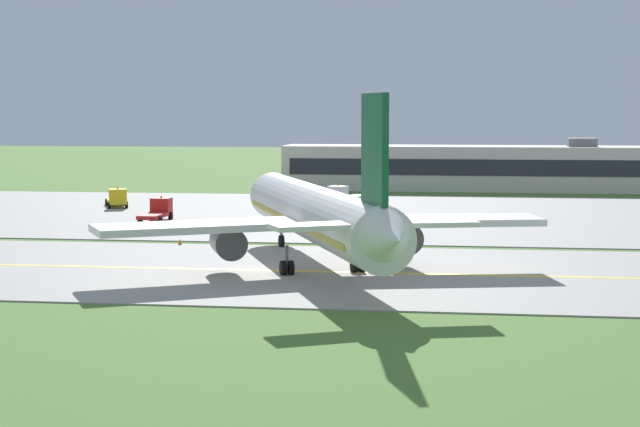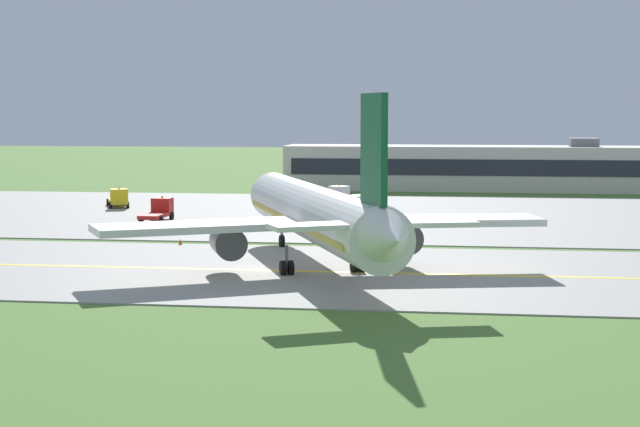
# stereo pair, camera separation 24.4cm
# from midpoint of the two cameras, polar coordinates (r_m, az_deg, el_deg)

# --- Properties ---
(ground_plane) EXTENTS (500.00, 500.00, 0.00)m
(ground_plane) POSITION_cam_midpoint_polar(r_m,az_deg,el_deg) (76.64, -3.69, -3.16)
(ground_plane) COLOR #517A33
(taxiway_strip) EXTENTS (240.00, 28.00, 0.10)m
(taxiway_strip) POSITION_cam_midpoint_polar(r_m,az_deg,el_deg) (76.64, -3.69, -3.12)
(taxiway_strip) COLOR #9E9B93
(taxiway_strip) RESTS_ON ground
(apron_pad) EXTENTS (140.00, 52.00, 0.10)m
(apron_pad) POSITION_cam_midpoint_polar(r_m,az_deg,el_deg) (116.87, 5.31, -0.11)
(apron_pad) COLOR #9E9B93
(apron_pad) RESTS_ON ground
(taxiway_centreline) EXTENTS (220.00, 0.60, 0.01)m
(taxiway_centreline) POSITION_cam_midpoint_polar(r_m,az_deg,el_deg) (76.63, -3.69, -3.08)
(taxiway_centreline) COLOR yellow
(taxiway_centreline) RESTS_ON taxiway_strip
(airplane_lead) EXTENTS (31.40, 38.10, 12.70)m
(airplane_lead) POSITION_cam_midpoint_polar(r_m,az_deg,el_deg) (76.01, -0.22, -0.08)
(airplane_lead) COLOR white
(airplane_lead) RESTS_ON ground
(service_truck_baggage) EXTENTS (2.40, 6.41, 2.59)m
(service_truck_baggage) POSITION_cam_midpoint_polar(r_m,az_deg,el_deg) (111.71, -8.84, 0.17)
(service_truck_baggage) COLOR red
(service_truck_baggage) RESTS_ON ground
(service_truck_fuel) EXTENTS (4.92, 6.59, 2.59)m
(service_truck_fuel) POSITION_cam_midpoint_polar(r_m,az_deg,el_deg) (129.99, 1.24, 1.00)
(service_truck_fuel) COLOR silver
(service_truck_fuel) RESTS_ON ground
(service_truck_catering) EXTENTS (4.41, 6.69, 2.59)m
(service_truck_catering) POSITION_cam_midpoint_polar(r_m,az_deg,el_deg) (127.65, -11.01, 0.81)
(service_truck_catering) COLOR yellow
(service_truck_catering) RESTS_ON ground
(terminal_building) EXTENTS (61.51, 9.36, 7.66)m
(terminal_building) POSITION_cam_midpoint_polar(r_m,az_deg,el_deg) (155.15, 9.43, 2.45)
(terminal_building) COLOR beige
(terminal_building) RESTS_ON ground
(traffic_cone_near_edge) EXTENTS (0.44, 0.44, 0.60)m
(traffic_cone_near_edge) POSITION_cam_midpoint_polar(r_m,az_deg,el_deg) (91.72, -7.68, -1.56)
(traffic_cone_near_edge) COLOR orange
(traffic_cone_near_edge) RESTS_ON ground
(traffic_cone_mid_edge) EXTENTS (0.44, 0.44, 0.60)m
(traffic_cone_mid_edge) POSITION_cam_midpoint_polar(r_m,az_deg,el_deg) (88.46, 4.64, -1.79)
(traffic_cone_mid_edge) COLOR orange
(traffic_cone_mid_edge) RESTS_ON ground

